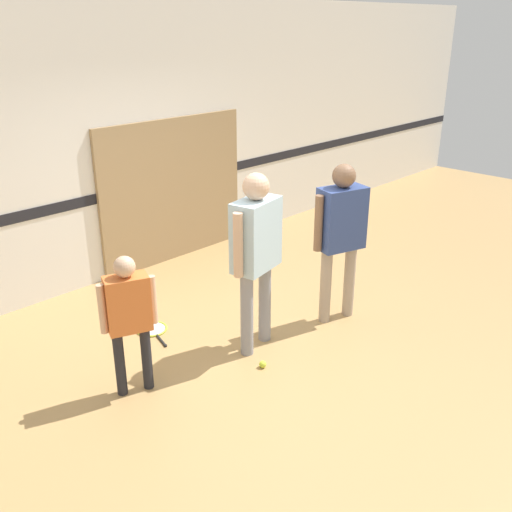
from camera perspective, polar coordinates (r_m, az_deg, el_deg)
The scene contains 9 objects.
ground_plane at distance 5.65m, azimuth 0.16°, elevation -8.56°, with size 16.00×16.00×0.00m, color tan.
wall_back at distance 6.84m, azimuth -14.43°, elevation 10.66°, with size 16.00×0.07×3.20m.
wall_panel at distance 7.40m, azimuth -8.19°, elevation 6.53°, with size 2.19×0.05×1.82m.
person_instructor at distance 5.12m, azimuth -0.00°, elevation 1.21°, with size 0.64×0.35×1.71m.
person_student_left at distance 4.70m, azimuth -12.63°, elevation -5.35°, with size 0.44×0.30×1.23m.
person_student_right at distance 5.73m, azimuth 8.50°, elevation 2.94°, with size 0.60×0.38×1.65m.
racket_spare_on_floor at distance 5.92m, azimuth -10.33°, elevation -7.26°, with size 0.39×0.57×0.03m.
tennis_ball_near_instructor at distance 5.25m, azimuth 0.67°, elevation -10.78°, with size 0.07×0.07×0.07m, color #CCE038.
tennis_ball_by_spare_racket at distance 6.02m, azimuth -13.21°, elevation -6.73°, with size 0.07×0.07×0.07m, color #CCE038.
Camera 1 is at (-3.47, -3.38, 2.90)m, focal length 40.00 mm.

